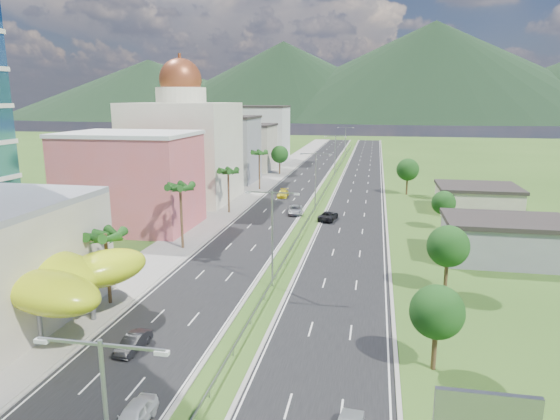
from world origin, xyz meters
The scene contains 32 objects.
ground centered at (0.00, 0.00, 0.00)m, with size 500.00×500.00×0.00m, color #2D5119.
road_left centered at (-7.50, 90.00, 0.02)m, with size 11.00×260.00×0.04m, color black.
road_right centered at (7.50, 90.00, 0.02)m, with size 11.00×260.00×0.04m, color black.
sidewalk_left centered at (-17.00, 90.00, 0.06)m, with size 7.00×260.00×0.12m, color gray.
median_guardrail centered at (0.00, 71.99, 0.62)m, with size 0.10×216.06×0.76m.
streetlight_median_b centered at (0.00, 10.00, 6.75)m, with size 6.04×0.25×11.00m.
streetlight_median_c centered at (0.00, 50.00, 6.75)m, with size 6.04×0.25×11.00m.
streetlight_median_d centered at (0.00, 95.00, 6.75)m, with size 6.04×0.25×11.00m.
streetlight_median_e centered at (0.00, 140.00, 6.75)m, with size 6.04×0.25×11.00m.
lime_canopy centered at (-20.00, -4.00, 4.99)m, with size 18.00×15.00×7.40m.
pink_shophouse centered at (-28.00, 32.00, 7.50)m, with size 20.00×15.00×15.00m, color #D85B58.
domed_building centered at (-28.00, 55.00, 11.35)m, with size 20.00×20.00×28.70m.
midrise_grey centered at (-27.00, 80.00, 8.00)m, with size 16.00×15.00×16.00m, color gray.
midrise_beige centered at (-27.00, 102.00, 6.50)m, with size 16.00×15.00×13.00m, color #A99E8B.
midrise_white centered at (-27.00, 125.00, 9.00)m, with size 16.00×15.00×18.00m, color silver.
shed_near centered at (28.00, 25.00, 2.50)m, with size 15.00×10.00×5.00m, color gray.
shed_far centered at (30.00, 55.00, 2.20)m, with size 14.00×12.00×4.40m, color #A99E8B.
palm_tree_b centered at (-15.50, 2.00, 7.06)m, with size 3.60×3.60×8.10m.
palm_tree_c centered at (-15.50, 22.00, 8.50)m, with size 3.60×3.60×9.60m.
palm_tree_d centered at (-15.50, 45.00, 7.54)m, with size 3.60×3.60×8.60m.
palm_tree_e centered at (-15.50, 70.00, 8.31)m, with size 3.60×3.60×9.40m.
leafy_tree_lfar centered at (-15.50, 95.00, 5.58)m, with size 4.90×4.90×8.05m.
leafy_tree_ra centered at (16.00, -5.00, 4.78)m, with size 4.20×4.20×6.90m.
leafy_tree_rb centered at (19.00, 12.00, 5.18)m, with size 4.55×4.55×7.47m.
leafy_tree_rc centered at (22.00, 40.00, 4.37)m, with size 3.85×3.85×6.33m.
leafy_tree_rd centered at (18.00, 70.00, 5.58)m, with size 4.90×4.90×8.05m.
mountain_ridge centered at (60.00, 450.00, 0.00)m, with size 860.00×140.00×90.00m, color black, non-canonical shape.
car_white_near_left centered at (-3.74, -15.99, 0.78)m, with size 1.74×4.33×1.48m, color silver.
car_dark_left centered at (-8.48, -6.70, 0.72)m, with size 1.45×4.15×1.37m, color black.
car_silver_mid_left centered at (-3.20, 46.19, 0.81)m, with size 2.56×5.55×1.54m, color #989A9F.
car_yellow_far_left centered at (-8.40, 61.93, 0.80)m, with size 2.13×5.24×1.52m, color yellow.
car_dark_far_right centered at (3.20, 42.64, 0.82)m, with size 2.60×5.64×1.57m, color black.
Camera 1 is at (10.87, -42.16, 20.71)m, focal length 32.00 mm.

